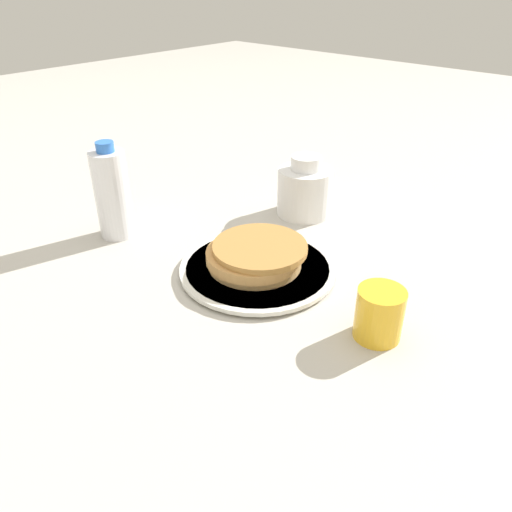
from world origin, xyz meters
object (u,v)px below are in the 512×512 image
object	(u,v)px
pancake_stack	(255,256)
cream_jug	(305,189)
juice_glass	(379,314)
plate	(256,269)
water_bottle_near	(112,194)

from	to	relation	value
pancake_stack	cream_jug	world-z (taller)	cream_jug
pancake_stack	juice_glass	size ratio (longest dim) A/B	2.22
plate	water_bottle_near	size ratio (longest dim) A/B	1.43
pancake_stack	water_bottle_near	world-z (taller)	water_bottle_near
juice_glass	water_bottle_near	bearing A→B (deg)	97.23
plate	juice_glass	world-z (taller)	juice_glass
juice_glass	plate	bearing A→B (deg)	88.05
juice_glass	cream_jug	distance (m)	0.40
plate	pancake_stack	world-z (taller)	pancake_stack
plate	juice_glass	bearing A→B (deg)	-91.95
pancake_stack	water_bottle_near	size ratio (longest dim) A/B	0.92
plate	juice_glass	xyz separation A→B (m)	(-0.01, -0.23, 0.03)
plate	juice_glass	size ratio (longest dim) A/B	3.47
plate	pancake_stack	bearing A→B (deg)	82.52
pancake_stack	cream_jug	xyz separation A→B (m)	(0.24, 0.08, 0.02)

